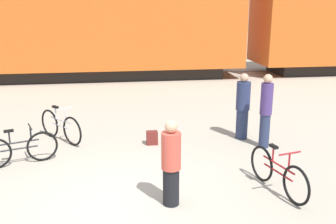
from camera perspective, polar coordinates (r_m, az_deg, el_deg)
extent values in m
plane|color=#B2A893|center=(7.29, -7.60, -12.82)|extent=(80.00, 80.00, 0.00)
cube|color=black|center=(18.84, -8.06, 5.78)|extent=(10.11, 2.26, 0.55)
cube|color=#CC5B1E|center=(18.60, -8.31, 12.35)|extent=(12.04, 3.02, 3.77)
cube|color=#4C4238|center=(18.18, -8.02, 4.57)|extent=(50.26, 0.07, 0.01)
cube|color=#4C4238|center=(19.60, -8.04, 5.37)|extent=(50.26, 0.07, 0.01)
torus|color=black|center=(9.27, -17.77, -4.77)|extent=(0.67, 0.27, 0.69)
cylinder|color=black|center=(9.15, -20.88, -4.14)|extent=(0.83, 0.32, 0.04)
cylinder|color=black|center=(9.20, -20.79, -4.99)|extent=(0.75, 0.29, 0.04)
cylinder|color=black|center=(9.09, -22.04, -3.43)|extent=(0.04, 0.04, 0.29)
cube|color=black|center=(9.05, -22.13, -2.57)|extent=(0.22, 0.14, 0.05)
cylinder|color=black|center=(9.13, -19.30, -2.98)|extent=(0.04, 0.04, 0.32)
cylinder|color=black|center=(9.08, -19.39, -2.02)|extent=(0.18, 0.45, 0.03)
torus|color=black|center=(7.35, 18.09, -10.11)|extent=(0.22, 0.71, 0.72)
torus|color=black|center=(8.10, 13.42, -7.29)|extent=(0.22, 0.71, 0.72)
cylinder|color=#A31E23|center=(7.65, 15.74, -7.38)|extent=(0.25, 0.90, 0.04)
cylinder|color=#A31E23|center=(7.71, 15.65, -8.41)|extent=(0.23, 0.82, 0.04)
cylinder|color=#A31E23|center=(7.73, 15.01, -5.89)|extent=(0.04, 0.04, 0.30)
cube|color=black|center=(7.67, 15.09, -4.84)|extent=(0.12, 0.21, 0.05)
cylinder|color=#A31E23|center=(7.38, 17.17, -6.96)|extent=(0.04, 0.04, 0.33)
cylinder|color=#A31E23|center=(7.32, 17.27, -5.75)|extent=(0.45, 0.14, 0.03)
torus|color=black|center=(10.03, -13.73, -2.73)|extent=(0.52, 0.60, 0.75)
torus|color=black|center=(10.84, -16.78, -1.58)|extent=(0.52, 0.60, 0.75)
cylinder|color=silver|center=(10.37, -15.39, -1.13)|extent=(0.60, 0.69, 0.04)
cylinder|color=silver|center=(10.42, -15.33, -1.95)|extent=(0.55, 0.63, 0.04)
cylinder|color=silver|center=(10.47, -15.98, -0.12)|extent=(0.04, 0.04, 0.31)
cube|color=black|center=(10.43, -16.05, 0.71)|extent=(0.19, 0.20, 0.05)
cylinder|color=silver|center=(10.10, -14.60, -0.49)|extent=(0.04, 0.04, 0.35)
cylinder|color=silver|center=(10.06, -14.67, 0.46)|extent=(0.37, 0.32, 0.03)
cylinder|color=#283351|center=(10.44, 10.66, -1.70)|extent=(0.30, 0.30, 0.78)
cylinder|color=navy|center=(10.25, 10.87, 2.33)|extent=(0.36, 0.36, 0.73)
sphere|color=tan|center=(10.15, 11.01, 4.92)|extent=(0.22, 0.22, 0.22)
cylinder|color=black|center=(7.01, 0.44, -10.75)|extent=(0.29, 0.29, 0.68)
cylinder|color=#CC4C3D|center=(6.74, 0.45, -5.66)|extent=(0.34, 0.34, 0.65)
sphere|color=tan|center=(6.59, 0.46, -2.13)|extent=(0.22, 0.22, 0.22)
cylinder|color=#283351|center=(9.92, 13.82, -2.66)|extent=(0.25, 0.25, 0.84)
cylinder|color=#473370|center=(9.70, 14.12, 1.84)|extent=(0.29, 0.29, 0.77)
sphere|color=tan|center=(9.60, 14.32, 4.70)|extent=(0.22, 0.22, 0.22)
cube|color=maroon|center=(9.89, -2.33, -3.77)|extent=(0.28, 0.20, 0.34)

